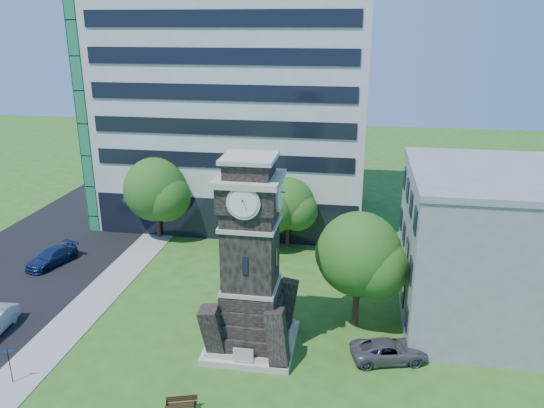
% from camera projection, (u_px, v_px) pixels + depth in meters
% --- Properties ---
extents(ground, '(160.00, 160.00, 0.00)m').
position_uv_depth(ground, '(197.00, 359.00, 31.99)').
color(ground, '#2C5819').
rests_on(ground, ground).
extents(sidewalk, '(3.00, 70.00, 0.06)m').
position_uv_depth(sidewalk, '(90.00, 304.00, 38.14)').
color(sidewalk, gray).
rests_on(sidewalk, ground).
extents(clock_tower, '(5.40, 5.40, 12.22)m').
position_uv_depth(clock_tower, '(251.00, 269.00, 31.68)').
color(clock_tower, beige).
rests_on(clock_tower, ground).
extents(office_tall, '(26.20, 15.11, 28.60)m').
position_uv_depth(office_tall, '(237.00, 77.00, 52.02)').
color(office_tall, silver).
rests_on(office_tall, ground).
extents(office_low, '(15.20, 12.20, 10.40)m').
position_uv_depth(office_low, '(523.00, 249.00, 34.65)').
color(office_low, gray).
rests_on(office_low, ground).
extents(car_street_north, '(3.21, 5.02, 1.35)m').
position_uv_depth(car_street_north, '(52.00, 257.00, 44.31)').
color(car_street_north, '#11234C').
rests_on(car_street_north, ground).
extents(car_east_lot, '(4.96, 3.21, 1.27)m').
position_uv_depth(car_east_lot, '(389.00, 350.00, 31.72)').
color(car_east_lot, '#55545A').
rests_on(car_east_lot, ground).
extents(park_bench, '(1.62, 0.43, 0.84)m').
position_uv_depth(park_bench, '(181.00, 404.00, 27.57)').
color(park_bench, black).
rests_on(park_bench, ground).
extents(street_sign, '(0.53, 0.05, 2.19)m').
position_uv_depth(street_sign, '(9.00, 362.00, 29.41)').
color(street_sign, black).
rests_on(street_sign, ground).
extents(tree_nw, '(6.53, 5.94, 7.69)m').
position_uv_depth(tree_nw, '(157.00, 191.00, 48.89)').
color(tree_nw, '#332114').
rests_on(tree_nw, ground).
extents(tree_nc, '(5.97, 5.43, 6.93)m').
position_uv_depth(tree_nc, '(260.00, 205.00, 46.51)').
color(tree_nc, '#332114').
rests_on(tree_nc, ground).
extents(tree_ne, '(5.23, 4.75, 6.43)m').
position_uv_depth(tree_ne, '(288.00, 205.00, 47.08)').
color(tree_ne, '#332114').
rests_on(tree_ne, ground).
extents(tree_east, '(6.01, 5.47, 7.95)m').
position_uv_depth(tree_east, '(360.00, 257.00, 33.99)').
color(tree_east, '#332114').
rests_on(tree_east, ground).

